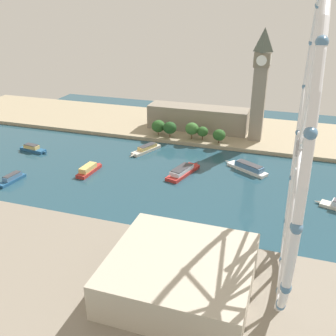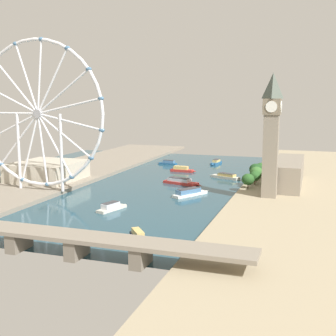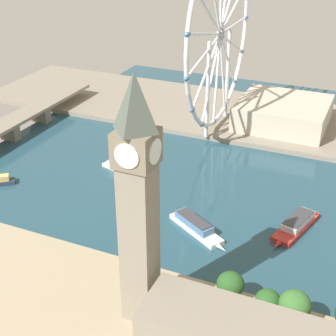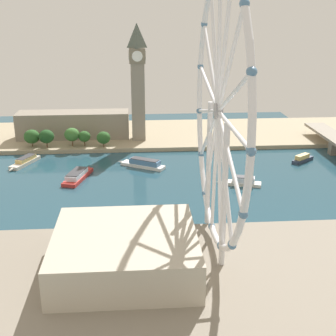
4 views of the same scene
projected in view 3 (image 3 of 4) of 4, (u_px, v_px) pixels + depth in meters
ground_plane at (315, 220)px, 239.39m from camera, size 390.03×390.03×0.00m
clock_tower at (138, 202)px, 159.95m from camera, size 12.98×12.98×89.21m
tree_row_embankment at (315, 310)px, 171.15m from camera, size 15.00×64.79×14.11m
ferris_wheel at (220, 35)px, 305.37m from camera, size 114.58×3.20×116.53m
riverside_hall at (283, 113)px, 331.82m from camera, size 54.13×56.74×15.77m
tour_boat_1 at (196, 226)px, 230.98m from camera, size 22.82×33.79×5.91m
tour_boat_6 at (296, 224)px, 232.26m from camera, size 37.34×17.20×5.68m
tour_boat_7 at (121, 167)px, 282.85m from camera, size 12.86×27.78×5.56m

